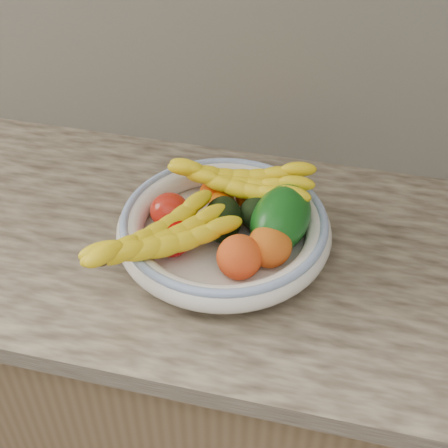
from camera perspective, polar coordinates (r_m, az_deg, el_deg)
kitchen_counter at (r=1.51m, az=0.23°, el=-13.69°), size 2.44×0.66×1.40m
fruit_bowl at (r=1.13m, az=-0.00°, el=-0.44°), size 0.39×0.39×0.08m
clementine_back_left at (r=1.21m, az=-1.08°, el=2.97°), size 0.06×0.06×0.04m
clementine_back_right at (r=1.19m, az=2.20°, el=2.53°), size 0.06×0.06×0.05m
clementine_back_mid at (r=1.18m, az=-0.15°, el=1.94°), size 0.05×0.05×0.05m
tomato_left at (r=1.15m, az=-5.00°, el=1.22°), size 0.09×0.09×0.07m
tomato_near_left at (r=1.10m, az=-4.88°, el=-1.16°), size 0.10×0.10×0.07m
avocado_center at (r=1.13m, az=-0.11°, el=0.45°), size 0.09×0.11×0.07m
avocado_right at (r=1.15m, az=3.68°, el=1.22°), size 0.12×0.12×0.07m
green_mango at (r=1.11m, az=5.22°, el=0.48°), size 0.15×0.18×0.14m
peach_front at (r=1.05m, az=1.41°, el=-3.04°), size 0.09×0.09×0.08m
peach_right at (r=1.07m, az=4.20°, el=-2.00°), size 0.10×0.10×0.08m
banana_bunch_back at (r=1.17m, az=1.46°, el=3.60°), size 0.29×0.12×0.08m
banana_bunch_front at (r=1.06m, az=-5.93°, el=-1.66°), size 0.28×0.30×0.08m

